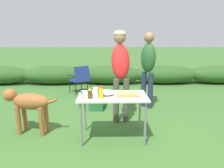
# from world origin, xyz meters

# --- Properties ---
(ground_plane) EXTENTS (60.00, 60.00, 0.00)m
(ground_plane) POSITION_xyz_m (0.00, 0.00, 0.00)
(ground_plane) COLOR #3D6B2D
(shrub_hedge) EXTENTS (14.40, 0.90, 0.65)m
(shrub_hedge) POSITION_xyz_m (0.00, 4.00, 0.32)
(shrub_hedge) COLOR #2D5623
(shrub_hedge) RESTS_ON ground
(folding_table) EXTENTS (1.10, 0.64, 0.74)m
(folding_table) POSITION_xyz_m (0.00, 0.00, 0.66)
(folding_table) COLOR silver
(folding_table) RESTS_ON ground
(food_tray) EXTENTS (0.39, 0.29, 0.06)m
(food_tray) POSITION_xyz_m (0.24, -0.05, 0.77)
(food_tray) COLOR #9E9EA3
(food_tray) RESTS_ON folding_table
(plate_stack) EXTENTS (0.20, 0.20, 0.03)m
(plate_stack) POSITION_xyz_m (-0.36, 0.02, 0.76)
(plate_stack) COLOR white
(plate_stack) RESTS_ON folding_table
(mixing_bowl) EXTENTS (0.26, 0.26, 0.08)m
(mixing_bowl) POSITION_xyz_m (-0.10, 0.04, 0.78)
(mixing_bowl) COLOR silver
(mixing_bowl) RESTS_ON folding_table
(paper_cup_stack) EXTENTS (0.08, 0.08, 0.18)m
(paper_cup_stack) POSITION_xyz_m (-0.26, -0.18, 0.83)
(paper_cup_stack) COLOR white
(paper_cup_stack) RESTS_ON folding_table
(beer_bottle) EXTENTS (0.07, 0.07, 0.17)m
(beer_bottle) POSITION_xyz_m (-0.35, -0.16, 0.82)
(beer_bottle) COLOR brown
(beer_bottle) RESTS_ON folding_table
(mayo_bottle) EXTENTS (0.08, 0.08, 0.14)m
(mayo_bottle) POSITION_xyz_m (-0.48, -0.21, 0.81)
(mayo_bottle) COLOR silver
(mayo_bottle) RESTS_ON folding_table
(mustard_bottle) EXTENTS (0.08, 0.08, 0.21)m
(mustard_bottle) POSITION_xyz_m (-0.19, -0.14, 0.84)
(mustard_bottle) COLOR yellow
(mustard_bottle) RESTS_ON folding_table
(standing_person_in_navy_coat) EXTENTS (0.40, 0.53, 1.78)m
(standing_person_in_navy_coat) POSITION_xyz_m (0.17, 0.78, 1.14)
(standing_person_in_navy_coat) COLOR #4C473D
(standing_person_in_navy_coat) RESTS_ON ground
(standing_person_in_dark_puffer) EXTENTS (0.45, 0.46, 1.76)m
(standing_person_in_dark_puffer) POSITION_xyz_m (0.85, 1.51, 1.07)
(standing_person_in_dark_puffer) COLOR #232D4C
(standing_person_in_dark_puffer) RESTS_ON ground
(dog) EXTENTS (1.02, 0.38, 0.79)m
(dog) POSITION_xyz_m (-1.46, 0.22, 0.54)
(dog) COLOR #9E5B2D
(dog) RESTS_ON ground
(camp_chair_green_behind_table) EXTENTS (0.72, 0.75, 0.83)m
(camp_chair_green_behind_table) POSITION_xyz_m (-0.91, 2.72, 0.47)
(camp_chair_green_behind_table) COLOR navy
(camp_chair_green_behind_table) RESTS_ON ground
(cooler_box) EXTENTS (0.37, 0.51, 0.34)m
(cooler_box) POSITION_xyz_m (-0.34, 1.44, 0.17)
(cooler_box) COLOR #286B3D
(cooler_box) RESTS_ON ground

